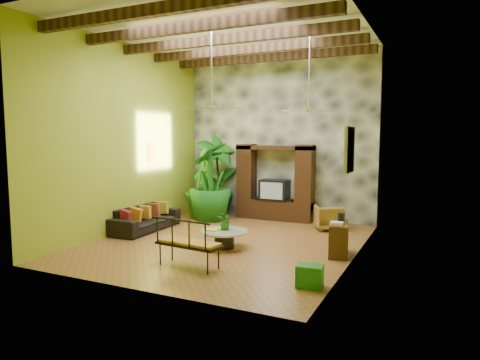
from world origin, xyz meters
The scene contains 23 objects.
ground centered at (0.00, 0.00, 0.00)m, with size 7.00×7.00×0.00m, color brown.
ceiling centered at (0.00, 0.00, 5.00)m, with size 6.00×7.00×0.02m, color silver.
back_wall centered at (0.00, 3.50, 2.50)m, with size 6.00×0.02×5.00m, color #8CA024.
left_wall centered at (-3.00, 0.00, 2.50)m, with size 0.02×7.00×5.00m, color #8CA024.
right_wall centered at (3.00, 0.00, 2.50)m, with size 0.02×7.00×5.00m, color #8CA024.
stone_accent_wall centered at (0.00, 3.44, 2.50)m, with size 5.98×0.10×4.98m, color #383A40.
ceiling_beams centered at (0.00, 0.00, 4.78)m, with size 5.95×5.36×0.22m.
entertainment_center centered at (0.00, 3.14, 0.97)m, with size 2.40×0.55×2.30m.
ceiling_fan_front centered at (-0.20, -0.40, 3.40)m, with size 1.28×1.28×1.86m.
ceiling_fan_back centered at (1.60, 1.20, 3.40)m, with size 1.28×1.28×1.86m.
wall_art_mask centered at (-2.96, 1.00, 2.10)m, with size 0.06×0.32×0.55m, color yellow.
wall_art_painting centered at (2.96, -0.60, 2.30)m, with size 0.06×0.70×0.90m, color #245D84.
sofa centered at (-2.65, 0.22, 0.33)m, with size 2.25×0.88×0.66m, color black.
wicker_armchair centered at (1.86, 2.44, 0.33)m, with size 0.71×0.73×0.67m, color olive.
tall_plant_a centered at (-1.94, 3.11, 1.34)m, with size 1.41×0.96×2.68m, color #1B661B.
tall_plant_b centered at (-2.22, 2.37, 0.92)m, with size 1.02×0.82×1.85m, color #236A1B.
tall_plant_c centered at (-1.72, 2.20, 1.18)m, with size 1.32×1.32×2.37m, color #185B18.
coffee_table centered at (0.15, -0.49, 0.26)m, with size 1.09×1.09×0.40m.
centerpiece_plant centered at (0.13, -0.37, 0.60)m, with size 0.37×0.32×0.41m, color #205E18.
yellow_tray centered at (-0.09, -0.60, 0.42)m, with size 0.29×0.21×0.03m, color yellow.
iron_bench centered at (0.19, -2.14, 0.55)m, with size 1.40×0.63×0.57m.
side_console centered at (2.65, 0.04, 0.35)m, with size 0.40×0.88×0.70m, color #341C10.
green_bin centered at (2.65, -2.13, 0.19)m, with size 0.44×0.33×0.38m, color #1C6B34.
Camera 1 is at (4.61, -9.01, 2.58)m, focal length 32.00 mm.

